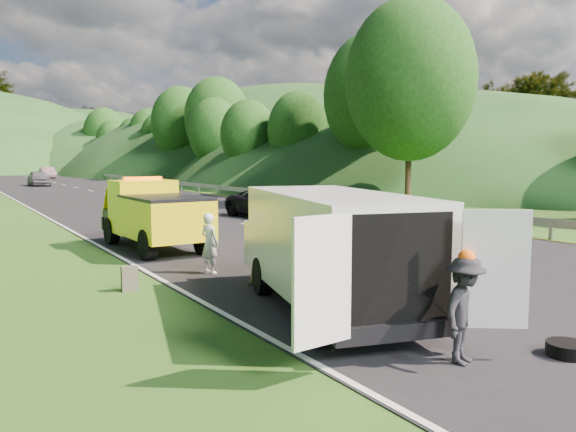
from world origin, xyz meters
TOP-DOWN VIEW (x-y plane):
  - ground at (0.00, 0.00)m, footprint 320.00×320.00m
  - road_surface at (3.00, 40.00)m, footprint 14.00×200.00m
  - guardrail at (10.30, 52.50)m, footprint 0.06×140.00m
  - tree_line_right at (23.00, 60.00)m, footprint 14.00×140.00m
  - hills_backdrop at (6.50, 134.70)m, footprint 201.00×288.60m
  - tow_truck at (-2.51, 6.48)m, footprint 2.14×5.40m
  - white_van at (-2.07, -2.42)m, footprint 4.37×6.93m
  - woman at (-2.57, 2.00)m, footprint 0.56×0.65m
  - child at (-2.20, 0.15)m, footprint 0.67×0.65m
  - worker at (-2.10, -5.70)m, footprint 1.14×0.88m
  - suitcase at (-4.85, 1.24)m, footprint 0.36×0.22m
  - spare_tire at (-0.56, -6.32)m, footprint 0.61×0.61m
  - passing_suv at (5.29, 12.43)m, footprint 3.06×5.32m
  - dist_car_a at (0.47, 51.24)m, footprint 1.87×4.64m
  - dist_car_b at (4.58, 72.48)m, footprint 1.66×4.75m

SIDE VIEW (x-z plane):
  - ground at x=0.00m, z-range 0.00..0.00m
  - guardrail at x=10.30m, z-range -0.76..0.76m
  - tree_line_right at x=23.00m, z-range -7.00..7.00m
  - hills_backdrop at x=6.50m, z-range -22.00..22.00m
  - woman at x=-2.57m, z-range -0.76..0.76m
  - child at x=-2.20m, z-range -0.54..0.54m
  - worker at x=-2.10m, z-range -0.78..0.78m
  - spare_tire at x=-0.56m, z-range -0.10..0.10m
  - passing_suv at x=5.29m, z-range -0.70..0.70m
  - dist_car_a at x=0.47m, z-range -0.79..0.79m
  - dist_car_b at x=4.58m, z-range -0.78..0.78m
  - road_surface at x=3.00m, z-range 0.00..0.02m
  - suitcase at x=-4.85m, z-range 0.00..0.55m
  - tow_truck at x=-2.51m, z-range -0.03..2.28m
  - white_van at x=-2.07m, z-range 0.15..2.44m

